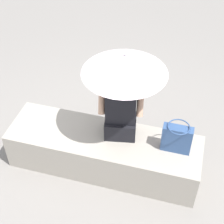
% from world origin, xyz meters
% --- Properties ---
extents(ground_plane, '(14.00, 14.00, 0.00)m').
position_xyz_m(ground_plane, '(0.00, 0.00, 0.00)').
color(ground_plane, gray).
extents(stone_bench, '(2.18, 0.64, 0.48)m').
position_xyz_m(stone_bench, '(0.00, 0.00, 0.24)').
color(stone_bench, '#A8A093').
rests_on(stone_bench, ground).
extents(person_seated, '(0.50, 0.34, 0.90)m').
position_xyz_m(person_seated, '(-0.16, -0.11, 0.86)').
color(person_seated, black).
rests_on(person_seated, stone_bench).
extents(parasol, '(0.84, 0.84, 1.07)m').
position_xyz_m(parasol, '(-0.19, -0.11, 1.42)').
color(parasol, '#B7B7BC').
rests_on(parasol, stone_bench).
extents(handbag_black, '(0.31, 0.23, 0.35)m').
position_xyz_m(handbag_black, '(-0.79, -0.04, 0.65)').
color(handbag_black, '#335184').
rests_on(handbag_black, stone_bench).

